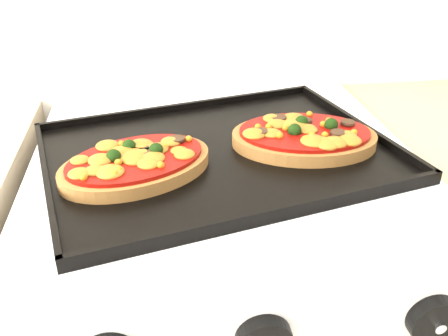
{
  "coord_description": "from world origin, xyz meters",
  "views": [
    {
      "loc": [
        -0.08,
        1.01,
        1.27
      ],
      "look_at": [
        0.02,
        1.63,
        0.92
      ],
      "focal_mm": 40.0,
      "sensor_mm": 36.0,
      "label": 1
    }
  ],
  "objects": [
    {
      "name": "control_panel",
      "position": [
        0.03,
        1.39,
        0.85
      ],
      "size": [
        0.6,
        0.02,
        0.09
      ],
      "primitive_type": "cube",
      "color": "silver",
      "rests_on": "stove"
    },
    {
      "name": "knob_right",
      "position": [
        0.21,
        1.37,
        0.85
      ],
      "size": [
        0.06,
        0.02,
        0.06
      ],
      "primitive_type": "cylinder",
      "rotation": [
        1.57,
        0.0,
        0.0
      ],
      "color": "black",
      "rests_on": "control_panel"
    },
    {
      "name": "baking_tray",
      "position": [
        0.02,
        1.68,
        0.92
      ],
      "size": [
        0.58,
        0.48,
        0.02
      ],
      "primitive_type": "cube",
      "rotation": [
        0.0,
        0.0,
        0.23
      ],
      "color": "black",
      "rests_on": "stove"
    },
    {
      "name": "pizza_left",
      "position": [
        -0.11,
        1.64,
        0.94
      ],
      "size": [
        0.26,
        0.22,
        0.03
      ],
      "primitive_type": null,
      "rotation": [
        0.0,
        0.0,
        0.41
      ],
      "color": "olive",
      "rests_on": "baking_tray"
    },
    {
      "name": "pizza_right",
      "position": [
        0.15,
        1.69,
        0.94
      ],
      "size": [
        0.25,
        0.19,
        0.03
      ],
      "primitive_type": null,
      "rotation": [
        0.0,
        0.0,
        -0.16
      ],
      "color": "olive",
      "rests_on": "baking_tray"
    }
  ]
}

